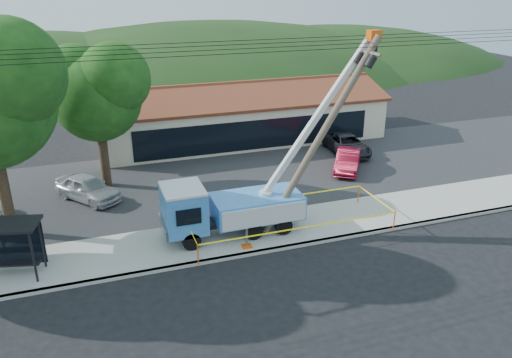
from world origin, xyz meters
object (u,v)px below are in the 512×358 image
(bus_shelter, at_px, (10,236))
(car_dark, at_px, (346,154))
(utility_truck, at_px, (230,205))
(car_red, at_px, (347,171))
(leaning_pole, at_px, (325,128))
(car_silver, at_px, (89,201))

(bus_shelter, relative_size, car_dark, 0.59)
(utility_truck, bearing_deg, car_red, 31.06)
(bus_shelter, xyz_separation_m, car_dark, (21.63, 9.76, -2.00))
(car_dark, bearing_deg, utility_truck, -136.98)
(utility_truck, distance_m, car_red, 11.82)
(leaning_pole, relative_size, car_silver, 2.23)
(car_red, xyz_separation_m, car_dark, (1.66, 3.19, 0.00))
(leaning_pole, bearing_deg, utility_truck, 172.40)
(utility_truck, bearing_deg, leaning_pole, -7.60)
(leaning_pole, distance_m, bus_shelter, 15.11)
(utility_truck, relative_size, bus_shelter, 3.79)
(leaning_pole, xyz_separation_m, bus_shelter, (-14.72, 0.10, -3.40))
(car_silver, height_order, car_dark, car_silver)
(utility_truck, xyz_separation_m, car_red, (10.02, 6.03, -1.71))
(utility_truck, bearing_deg, bus_shelter, -176.91)
(leaning_pole, bearing_deg, car_red, 51.76)
(bus_shelter, relative_size, car_silver, 0.67)
(utility_truck, height_order, car_dark, utility_truck)
(car_silver, distance_m, car_red, 16.74)
(car_silver, relative_size, car_red, 1.03)
(car_silver, height_order, car_red, car_silver)
(leaning_pole, xyz_separation_m, car_silver, (-11.47, 7.33, -5.40))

